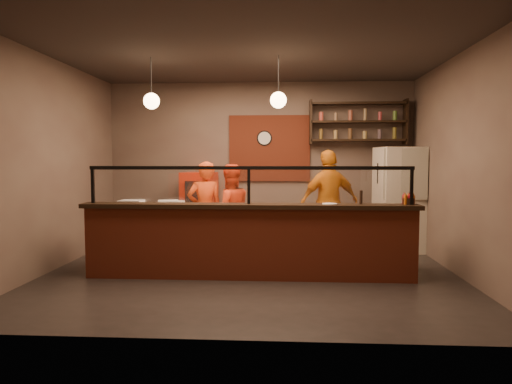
# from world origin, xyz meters

# --- Properties ---
(floor) EXTENTS (6.00, 6.00, 0.00)m
(floor) POSITION_xyz_m (0.00, 0.00, 0.00)
(floor) COLOR black
(floor) RESTS_ON ground
(ceiling) EXTENTS (6.00, 6.00, 0.00)m
(ceiling) POSITION_xyz_m (0.00, 0.00, 3.20)
(ceiling) COLOR #322B27
(ceiling) RESTS_ON wall_back
(wall_back) EXTENTS (6.00, 0.00, 6.00)m
(wall_back) POSITION_xyz_m (0.00, 2.50, 1.60)
(wall_back) COLOR #695B4D
(wall_back) RESTS_ON floor
(wall_left) EXTENTS (0.00, 5.00, 5.00)m
(wall_left) POSITION_xyz_m (-3.00, 0.00, 1.60)
(wall_left) COLOR #695B4D
(wall_left) RESTS_ON floor
(wall_right) EXTENTS (0.00, 5.00, 5.00)m
(wall_right) POSITION_xyz_m (3.00, 0.00, 1.60)
(wall_right) COLOR #695B4D
(wall_right) RESTS_ON floor
(wall_front) EXTENTS (6.00, 0.00, 6.00)m
(wall_front) POSITION_xyz_m (0.00, -2.50, 1.60)
(wall_front) COLOR #695B4D
(wall_front) RESTS_ON floor
(brick_patch) EXTENTS (1.60, 0.04, 1.30)m
(brick_patch) POSITION_xyz_m (0.20, 2.47, 1.90)
(brick_patch) COLOR maroon
(brick_patch) RESTS_ON wall_back
(service_counter) EXTENTS (4.60, 0.25, 1.00)m
(service_counter) POSITION_xyz_m (0.00, -0.30, 0.50)
(service_counter) COLOR maroon
(service_counter) RESTS_ON floor
(counter_ledge) EXTENTS (4.70, 0.37, 0.06)m
(counter_ledge) POSITION_xyz_m (0.00, -0.30, 1.03)
(counter_ledge) COLOR black
(counter_ledge) RESTS_ON service_counter
(worktop_cabinet) EXTENTS (4.60, 0.75, 0.85)m
(worktop_cabinet) POSITION_xyz_m (0.00, 0.20, 0.42)
(worktop_cabinet) COLOR gray
(worktop_cabinet) RESTS_ON floor
(worktop) EXTENTS (4.60, 0.75, 0.05)m
(worktop) POSITION_xyz_m (0.00, 0.20, 0.88)
(worktop) COLOR white
(worktop) RESTS_ON worktop_cabinet
(sneeze_guard) EXTENTS (4.50, 0.05, 0.52)m
(sneeze_guard) POSITION_xyz_m (0.00, -0.30, 1.37)
(sneeze_guard) COLOR white
(sneeze_guard) RESTS_ON counter_ledge
(wall_shelving) EXTENTS (1.84, 0.28, 0.85)m
(wall_shelving) POSITION_xyz_m (1.90, 2.32, 2.40)
(wall_shelving) COLOR black
(wall_shelving) RESTS_ON wall_back
(wall_clock) EXTENTS (0.30, 0.04, 0.30)m
(wall_clock) POSITION_xyz_m (0.10, 2.46, 2.10)
(wall_clock) COLOR black
(wall_clock) RESTS_ON wall_back
(pendant_left) EXTENTS (0.24, 0.24, 0.77)m
(pendant_left) POSITION_xyz_m (-1.50, 0.20, 2.55)
(pendant_left) COLOR black
(pendant_left) RESTS_ON ceiling
(pendant_right) EXTENTS (0.24, 0.24, 0.77)m
(pendant_right) POSITION_xyz_m (0.40, 0.20, 2.55)
(pendant_right) COLOR black
(pendant_right) RESTS_ON ceiling
(cook_left) EXTENTS (0.70, 0.59, 1.64)m
(cook_left) POSITION_xyz_m (-0.84, 0.95, 0.82)
(cook_left) COLOR #C93E12
(cook_left) RESTS_ON floor
(cook_mid) EXTENTS (0.95, 0.87, 1.60)m
(cook_mid) POSITION_xyz_m (-0.42, 0.97, 0.80)
(cook_mid) COLOR red
(cook_mid) RESTS_ON floor
(cook_right) EXTENTS (1.17, 0.81, 1.85)m
(cook_right) POSITION_xyz_m (1.27, 1.32, 0.92)
(cook_right) COLOR orange
(cook_right) RESTS_ON floor
(fridge) EXTENTS (0.89, 0.85, 1.90)m
(fridge) POSITION_xyz_m (2.60, 1.83, 0.95)
(fridge) COLOR beige
(fridge) RESTS_ON floor
(red_cooler) EXTENTS (0.69, 0.64, 1.43)m
(red_cooler) POSITION_xyz_m (-1.16, 2.15, 0.72)
(red_cooler) COLOR red
(red_cooler) RESTS_ON floor
(pizza_dough) EXTENTS (0.66, 0.66, 0.01)m
(pizza_dough) POSITION_xyz_m (-0.28, 0.07, 0.91)
(pizza_dough) COLOR beige
(pizza_dough) RESTS_ON worktop
(prep_tub_a) EXTENTS (0.34, 0.29, 0.15)m
(prep_tub_a) POSITION_xyz_m (-1.21, 0.27, 0.97)
(prep_tub_a) COLOR silver
(prep_tub_a) RESTS_ON worktop
(prep_tub_b) EXTENTS (0.35, 0.31, 0.15)m
(prep_tub_b) POSITION_xyz_m (-1.29, 0.28, 0.98)
(prep_tub_b) COLOR white
(prep_tub_b) RESTS_ON worktop
(prep_tub_c) EXTENTS (0.35, 0.29, 0.17)m
(prep_tub_c) POSITION_xyz_m (-1.80, 0.09, 0.98)
(prep_tub_c) COLOR white
(prep_tub_c) RESTS_ON worktop
(rolling_pin) EXTENTS (0.36, 0.27, 0.07)m
(rolling_pin) POSITION_xyz_m (-0.87, 0.16, 0.93)
(rolling_pin) COLOR yellow
(rolling_pin) RESTS_ON worktop
(condiment_caddy) EXTENTS (0.19, 0.16, 0.09)m
(condiment_caddy) POSITION_xyz_m (2.20, -0.24, 1.10)
(condiment_caddy) COLOR black
(condiment_caddy) RESTS_ON counter_ledge
(pepper_mill) EXTENTS (0.05, 0.05, 0.19)m
(pepper_mill) POSITION_xyz_m (1.55, -0.26, 1.16)
(pepper_mill) COLOR black
(pepper_mill) RESTS_ON counter_ledge
(small_plate) EXTENTS (0.20, 0.20, 0.01)m
(small_plate) POSITION_xyz_m (1.12, -0.31, 1.07)
(small_plate) COLOR silver
(small_plate) RESTS_ON counter_ledge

